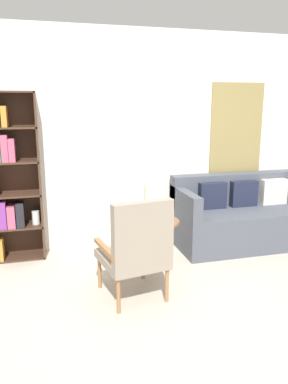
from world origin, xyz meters
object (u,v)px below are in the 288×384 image
object	(u,v)px
side_table	(155,226)
table_lamp	(156,201)
bookshelf	(0,179)
armchair	(137,246)
couch	(246,217)

from	to	relation	value
side_table	table_lamp	xyz separation A→B (m)	(-0.02, -0.06, 0.29)
bookshelf	table_lamp	size ratio (longest dim) A/B	4.41
armchair	table_lamp	bearing A→B (deg)	58.62
armchair	couch	world-z (taller)	armchair
side_table	table_lamp	size ratio (longest dim) A/B	1.29
armchair	side_table	size ratio (longest dim) A/B	1.75
armchair	couch	distance (m)	2.07
bookshelf	side_table	distance (m)	1.84
bookshelf	table_lamp	distance (m)	1.80
couch	armchair	bearing A→B (deg)	-147.91
bookshelf	couch	world-z (taller)	bookshelf
armchair	couch	size ratio (longest dim) A/B	0.53
bookshelf	armchair	distance (m)	1.90
armchair	table_lamp	size ratio (longest dim) A/B	2.25
bookshelf	side_table	bearing A→B (deg)	-23.86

